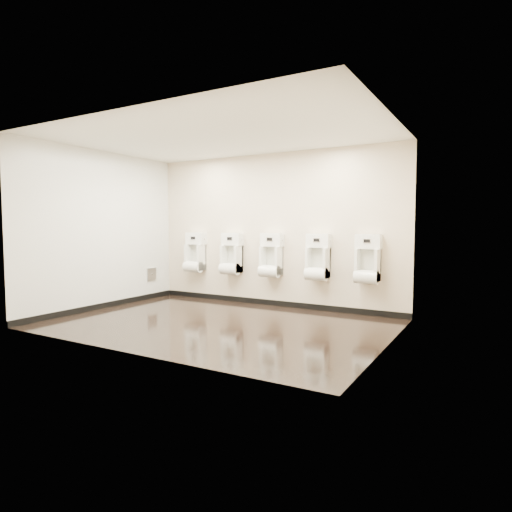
{
  "coord_description": "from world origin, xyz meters",
  "views": [
    {
      "loc": [
        3.67,
        -5.25,
        1.47
      ],
      "look_at": [
        0.34,
        0.55,
        1.01
      ],
      "focal_mm": 30.0,
      "sensor_mm": 36.0,
      "label": 1
    }
  ],
  "objects_px": {
    "access_panel": "(152,274)",
    "urinal_0": "(195,255)",
    "urinal_2": "(271,259)",
    "urinal_3": "(318,261)",
    "urinal_4": "(367,263)",
    "urinal_1": "(231,257)"
  },
  "relations": [
    {
      "from": "access_panel",
      "to": "urinal_0",
      "type": "bearing_deg",
      "value": 27.3
    },
    {
      "from": "urinal_2",
      "to": "urinal_3",
      "type": "distance_m",
      "value": 0.9
    },
    {
      "from": "access_panel",
      "to": "urinal_0",
      "type": "height_order",
      "value": "urinal_0"
    },
    {
      "from": "urinal_4",
      "to": "urinal_3",
      "type": "bearing_deg",
      "value": 180.0
    },
    {
      "from": "urinal_1",
      "to": "urinal_3",
      "type": "bearing_deg",
      "value": 0.0
    },
    {
      "from": "access_panel",
      "to": "urinal_2",
      "type": "bearing_deg",
      "value": 9.22
    },
    {
      "from": "urinal_2",
      "to": "urinal_4",
      "type": "bearing_deg",
      "value": 0.0
    },
    {
      "from": "urinal_4",
      "to": "urinal_1",
      "type": "bearing_deg",
      "value": 180.0
    },
    {
      "from": "access_panel",
      "to": "urinal_3",
      "type": "height_order",
      "value": "urinal_3"
    },
    {
      "from": "urinal_2",
      "to": "urinal_3",
      "type": "bearing_deg",
      "value": 0.0
    },
    {
      "from": "urinal_1",
      "to": "urinal_2",
      "type": "relative_size",
      "value": 1.0
    },
    {
      "from": "urinal_2",
      "to": "access_panel",
      "type": "bearing_deg",
      "value": -170.78
    },
    {
      "from": "urinal_3",
      "to": "urinal_4",
      "type": "bearing_deg",
      "value": 0.0
    },
    {
      "from": "urinal_3",
      "to": "urinal_0",
      "type": "bearing_deg",
      "value": 180.0
    },
    {
      "from": "urinal_4",
      "to": "access_panel",
      "type": "bearing_deg",
      "value": -174.53
    },
    {
      "from": "urinal_0",
      "to": "urinal_2",
      "type": "height_order",
      "value": "same"
    },
    {
      "from": "urinal_0",
      "to": "urinal_2",
      "type": "distance_m",
      "value": 1.74
    },
    {
      "from": "urinal_0",
      "to": "urinal_1",
      "type": "height_order",
      "value": "same"
    },
    {
      "from": "urinal_0",
      "to": "urinal_3",
      "type": "xyz_separation_m",
      "value": [
        2.64,
        0.0,
        0.0
      ]
    },
    {
      "from": "access_panel",
      "to": "urinal_1",
      "type": "bearing_deg",
      "value": 13.81
    },
    {
      "from": "access_panel",
      "to": "urinal_2",
      "type": "xyz_separation_m",
      "value": [
        2.53,
        0.41,
        0.38
      ]
    },
    {
      "from": "urinal_0",
      "to": "urinal_4",
      "type": "xyz_separation_m",
      "value": [
        3.5,
        0.0,
        0.0
      ]
    }
  ]
}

